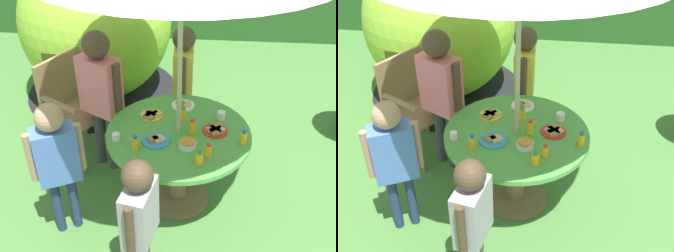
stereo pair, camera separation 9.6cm
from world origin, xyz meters
TOP-DOWN VIEW (x-y plane):
  - ground_plane at (0.00, 0.00)m, footprint 10.00×10.00m
  - garden_table at (0.00, 0.00)m, footprint 1.13×1.13m
  - wooden_chair at (-1.03, 0.57)m, footprint 0.65×0.66m
  - dome_tent at (-1.03, 1.74)m, footprint 2.03×2.03m
  - child_in_yellow_shirt at (-0.01, 0.80)m, footprint 0.21×0.42m
  - child_in_pink_shirt at (-0.69, 0.38)m, footprint 0.40×0.34m
  - child_in_blue_shirt at (-0.83, -0.41)m, footprint 0.36×0.28m
  - child_in_grey_shirt at (-0.18, -0.87)m, footprint 0.21×0.37m
  - snack_bowl at (0.08, -0.18)m, footprint 0.13×0.13m
  - plate_mid_right at (-0.16, -0.13)m, footprint 0.21×0.21m
  - plate_near_right at (0.01, 0.38)m, footprint 0.20×0.20m
  - plate_center_back at (0.28, 0.03)m, footprint 0.20×0.20m
  - plate_back_edge at (-0.24, 0.20)m, footprint 0.18×0.18m
  - juice_bottle_near_left at (-0.30, -0.24)m, footprint 0.05×0.05m
  - juice_bottle_far_left at (0.23, -0.27)m, footprint 0.05×0.05m
  - juice_bottle_far_right at (0.11, -0.00)m, footprint 0.05×0.05m
  - juice_bottle_center_front at (0.17, -0.36)m, footprint 0.06×0.06m
  - juice_bottle_mid_left at (0.49, -0.10)m, footprint 0.05×0.05m
  - juice_bottle_front_edge at (0.02, 0.17)m, footprint 0.05×0.05m
  - cup_near at (-0.46, -0.14)m, footprint 0.06×0.06m
  - cup_far at (0.33, 0.22)m, footprint 0.07×0.07m

SIDE VIEW (x-z plane):
  - ground_plane at x=0.00m, z-range -0.02..0.00m
  - garden_table at x=0.00m, z-range 0.18..0.87m
  - wooden_chair at x=-1.03m, z-range 0.07..1.05m
  - plate_near_right at x=0.01m, z-range 0.69..0.72m
  - plate_mid_right at x=-0.16m, z-range 0.69..0.72m
  - child_in_grey_shirt at x=-0.18m, z-range 0.15..1.26m
  - plate_center_back at x=0.28m, z-range 0.69..0.72m
  - plate_back_edge at x=-0.24m, z-range 0.69..0.72m
  - cup_near at x=-0.46m, z-range 0.69..0.75m
  - cup_far at x=0.33m, z-range 0.69..0.76m
  - snack_bowl at x=0.08m, z-range 0.69..0.76m
  - child_in_blue_shirt at x=-0.83m, z-range 0.16..1.31m
  - juice_bottle_far_left at x=0.23m, z-range 0.69..0.80m
  - juice_bottle_center_front at x=0.17m, z-range 0.69..0.80m
  - juice_bottle_mid_left at x=0.49m, z-range 0.69..0.81m
  - juice_bottle_near_left at x=-0.30m, z-range 0.69..0.81m
  - juice_bottle_front_edge at x=0.02m, z-range 0.69..0.81m
  - juice_bottle_far_right at x=0.11m, z-range 0.69..0.81m
  - child_in_yellow_shirt at x=-0.01m, z-range 0.17..1.40m
  - child_in_pink_shirt at x=-0.69m, z-range 0.19..1.52m
  - dome_tent at x=-1.03m, z-range -0.01..1.75m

